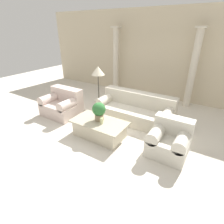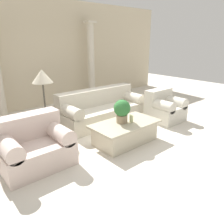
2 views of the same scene
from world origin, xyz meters
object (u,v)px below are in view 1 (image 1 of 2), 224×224
potted_plant (99,111)px  floor_lamp (98,73)px  sofa_long (135,110)px  coffee_table (100,129)px  armchair (170,139)px  loveseat (63,104)px

potted_plant → floor_lamp: floor_lamp is taller
sofa_long → coffee_table: bearing=-106.9°
armchair → floor_lamp: bearing=157.6°
sofa_long → coffee_table: (-0.39, -1.27, -0.12)m
sofa_long → loveseat: (-2.12, -0.87, 0.02)m
floor_lamp → coffee_table: bearing=-53.4°
potted_plant → sofa_long: bearing=70.6°
coffee_table → potted_plant: 0.48m
coffee_table → potted_plant: size_ratio=2.95×
sofa_long → potted_plant: potted_plant is taller
loveseat → floor_lamp: bearing=55.3°
coffee_table → armchair: armchair is taller
potted_plant → armchair: bearing=7.4°
sofa_long → potted_plant: bearing=-109.4°
sofa_long → floor_lamp: floor_lamp is taller
coffee_table → floor_lamp: 2.03m
coffee_table → potted_plant: bearing=126.2°
floor_lamp → sofa_long: bearing=-5.4°
loveseat → coffee_table: (1.74, -0.40, -0.13)m
floor_lamp → armchair: (2.73, -1.13, -0.89)m
coffee_table → armchair: bearing=9.5°
armchair → coffee_table: bearing=-170.5°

